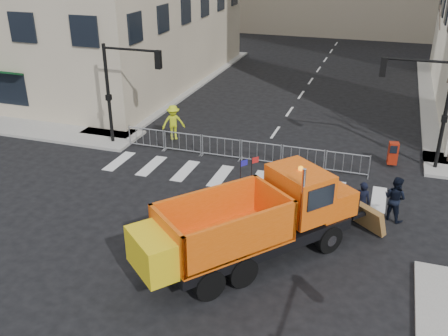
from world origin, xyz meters
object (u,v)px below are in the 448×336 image
(cop_a, at_px, (362,202))
(worker, at_px, (173,122))
(newspaper_box, at_px, (393,153))
(plow_truck, at_px, (251,221))
(cop_b, at_px, (395,199))
(cop_c, at_px, (322,198))

(cop_a, relative_size, worker, 0.91)
(worker, xyz_separation_m, newspaper_box, (11.45, 0.38, -0.41))
(plow_truck, xyz_separation_m, worker, (-7.05, 9.40, -0.48))
(cop_a, xyz_separation_m, cop_b, (1.22, 0.60, 0.06))
(cop_a, distance_m, cop_b, 1.36)
(plow_truck, height_order, cop_c, plow_truck)
(cop_a, distance_m, newspaper_box, 5.97)
(cop_b, relative_size, newspaper_box, 1.69)
(cop_a, relative_size, cop_b, 0.94)
(cop_a, xyz_separation_m, cop_c, (-1.51, -0.30, 0.06))
(cop_c, height_order, worker, worker)
(cop_c, bearing_deg, cop_b, 151.75)
(cop_b, distance_m, cop_c, 2.87)
(plow_truck, bearing_deg, newspaper_box, 15.55)
(plow_truck, height_order, cop_a, plow_truck)
(newspaper_box, bearing_deg, worker, 173.85)
(plow_truck, xyz_separation_m, newspaper_box, (4.40, 9.77, -0.89))
(plow_truck, xyz_separation_m, cop_a, (3.37, 3.89, -0.72))
(cop_b, height_order, cop_c, cop_c)
(plow_truck, distance_m, cop_b, 6.45)
(plow_truck, distance_m, cop_c, 4.09)
(cop_a, bearing_deg, newspaper_box, -104.37)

